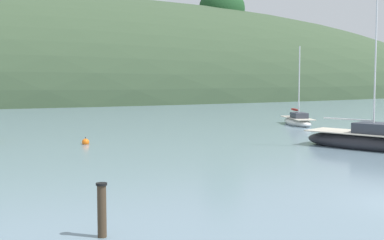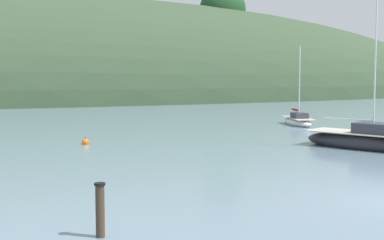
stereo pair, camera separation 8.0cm
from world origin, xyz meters
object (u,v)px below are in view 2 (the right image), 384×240
(jetty_piling, at_px, (100,210))
(sailboat_red_portside, at_px, (368,141))
(sailboat_black_sloop, at_px, (298,121))
(mooring_buoy_outer, at_px, (85,142))

(jetty_piling, bearing_deg, sailboat_red_portside, 32.37)
(sailboat_black_sloop, distance_m, mooring_buoy_outer, 19.51)
(sailboat_black_sloop, bearing_deg, jetty_piling, -131.24)
(mooring_buoy_outer, bearing_deg, sailboat_black_sloop, 17.34)
(sailboat_black_sloop, xyz_separation_m, jetty_piling, (-21.91, -24.99, 0.42))
(sailboat_red_portside, height_order, mooring_buoy_outer, sailboat_red_portside)
(sailboat_red_portside, bearing_deg, mooring_buoy_outer, 151.92)
(sailboat_red_portside, xyz_separation_m, jetty_piling, (-17.92, -11.36, 0.30))
(sailboat_red_portside, relative_size, jetty_piling, 6.93)
(mooring_buoy_outer, xyz_separation_m, jetty_piling, (-3.28, -19.18, 0.62))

